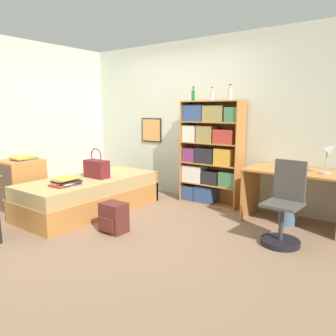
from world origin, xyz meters
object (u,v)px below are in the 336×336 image
at_px(desk, 294,186).
at_px(magazine_pile_on_dresser, 24,158).
at_px(desk_lamp, 330,153).
at_px(bottle_green, 193,95).
at_px(bed, 91,194).
at_px(book_stack_on_bed, 66,182).
at_px(backpack, 114,218).
at_px(waste_bin, 288,215).
at_px(handbag, 97,168).
at_px(bottle_brown, 212,95).
at_px(bottle_clear, 230,94).
at_px(desk_chair, 283,217).
at_px(dresser, 21,185).
at_px(bookcase, 209,152).

bearing_deg(desk, magazine_pile_on_dresser, -153.19).
bearing_deg(desk_lamp, bottle_green, 176.22).
bearing_deg(bed, book_stack_on_bed, -77.09).
height_order(backpack, waste_bin, backpack).
bearing_deg(desk, handbag, -155.71).
height_order(magazine_pile_on_dresser, bottle_green, bottle_green).
bearing_deg(desk_lamp, bottle_brown, 175.14).
bearing_deg(handbag, backpack, -30.33).
bearing_deg(waste_bin, bottle_clear, 167.63).
distance_m(bottle_brown, desk, 1.78).
bearing_deg(bottle_clear, backpack, -109.77).
bearing_deg(bottle_clear, bed, -138.87).
distance_m(desk_chair, waste_bin, 0.72).
bearing_deg(desk_lamp, waste_bin, -172.07).
xyz_separation_m(dresser, bookcase, (2.10, 1.94, 0.45)).
bearing_deg(waste_bin, desk, 59.20).
bearing_deg(magazine_pile_on_dresser, book_stack_on_bed, 1.14).
distance_m(magazine_pile_on_dresser, bottle_green, 2.72).
relative_size(bed, waste_bin, 8.86).
relative_size(bookcase, backpack, 4.42).
distance_m(bottle_green, waste_bin, 2.26).
distance_m(bed, desk_chair, 2.72).
distance_m(bed, book_stack_on_bed, 0.60).
xyz_separation_m(dresser, waste_bin, (3.42, 1.70, -0.26)).
bearing_deg(bed, magazine_pile_on_dresser, -148.04).
relative_size(bottle_brown, bottle_clear, 0.87).
relative_size(bottle_clear, backpack, 0.63).
bearing_deg(magazine_pile_on_dresser, bed, 31.96).
xyz_separation_m(bottle_clear, desk_lamp, (1.42, -0.16, -0.74)).
bearing_deg(magazine_pile_on_dresser, waste_bin, 26.17).
xyz_separation_m(dresser, desk_chair, (3.57, 1.03, -0.06)).
height_order(desk_chair, waste_bin, desk_chair).
height_order(bottle_brown, desk_chair, bottle_brown).
distance_m(bed, magazine_pile_on_dresser, 1.12).
distance_m(desk_lamp, backpack, 2.73).
distance_m(book_stack_on_bed, desk, 2.99).
relative_size(desk, waste_bin, 5.23).
height_order(bookcase, desk_chair, bookcase).
relative_size(book_stack_on_bed, bookcase, 0.25).
relative_size(desk, backpack, 3.33).
xyz_separation_m(book_stack_on_bed, bottle_clear, (1.43, 1.85, 1.16)).
xyz_separation_m(bottle_green, desk_chair, (1.75, -0.87, -1.39)).
distance_m(bottle_brown, waste_bin, 2.04).
relative_size(handbag, dresser, 0.58).
xyz_separation_m(magazine_pile_on_dresser, desk_chair, (3.52, 0.98, -0.46)).
bearing_deg(bookcase, waste_bin, -9.98).
bearing_deg(backpack, handbag, 149.67).
bearing_deg(bookcase, magazine_pile_on_dresser, -137.31).
distance_m(bottle_brown, bottle_clear, 0.29).
height_order(bottle_green, bottle_brown, bottle_green).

